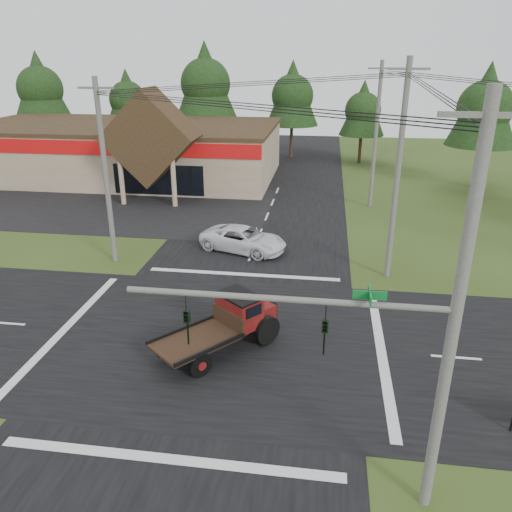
# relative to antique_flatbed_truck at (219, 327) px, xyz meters

# --- Properties ---
(ground) EXTENTS (120.00, 120.00, 0.00)m
(ground) POSITION_rel_antique_flatbed_truck_xyz_m (-0.30, 0.85, -1.15)
(ground) COLOR #304318
(ground) RESTS_ON ground
(road_ns) EXTENTS (12.00, 120.00, 0.02)m
(road_ns) POSITION_rel_antique_flatbed_truck_xyz_m (-0.30, 0.85, -1.14)
(road_ns) COLOR black
(road_ns) RESTS_ON ground
(road_ew) EXTENTS (120.00, 12.00, 0.02)m
(road_ew) POSITION_rel_antique_flatbed_truck_xyz_m (-0.30, 0.85, -1.14)
(road_ew) COLOR black
(road_ew) RESTS_ON ground
(parking_apron) EXTENTS (28.00, 14.00, 0.02)m
(parking_apron) POSITION_rel_antique_flatbed_truck_xyz_m (-14.30, 19.85, -1.14)
(parking_apron) COLOR black
(parking_apron) RESTS_ON ground
(cvs_building) EXTENTS (30.40, 18.20, 9.19)m
(cvs_building) POSITION_rel_antique_flatbed_truck_xyz_m (-16.00, 30.42, 1.62)
(cvs_building) COLOR #9F846C
(cvs_building) RESTS_ON ground
(traffic_signal_mast) EXTENTS (8.12, 0.24, 7.00)m
(traffic_signal_mast) POSITION_rel_antique_flatbed_truck_xyz_m (5.52, -6.65, 3.27)
(traffic_signal_mast) COLOR #595651
(traffic_signal_mast) RESTS_ON ground
(utility_pole_nr) EXTENTS (2.00, 0.30, 11.00)m
(utility_pole_nr) POSITION_rel_antique_flatbed_truck_xyz_m (7.20, -6.65, 4.48)
(utility_pole_nr) COLOR #595651
(utility_pole_nr) RESTS_ON ground
(utility_pole_nw) EXTENTS (2.00, 0.30, 10.50)m
(utility_pole_nw) POSITION_rel_antique_flatbed_truck_xyz_m (-8.30, 8.85, 4.23)
(utility_pole_nw) COLOR #595651
(utility_pole_nw) RESTS_ON ground
(utility_pole_ne) EXTENTS (2.00, 0.30, 11.50)m
(utility_pole_ne) POSITION_rel_antique_flatbed_truck_xyz_m (7.70, 8.85, 4.73)
(utility_pole_ne) COLOR #595651
(utility_pole_ne) RESTS_ON ground
(utility_pole_n) EXTENTS (2.00, 0.30, 11.20)m
(utility_pole_n) POSITION_rel_antique_flatbed_truck_xyz_m (7.70, 22.85, 4.58)
(utility_pole_n) COLOR #595651
(utility_pole_n) RESTS_ON ground
(tree_row_a) EXTENTS (6.72, 6.72, 12.12)m
(tree_row_a) POSITION_rel_antique_flatbed_truck_xyz_m (-30.30, 40.85, 6.89)
(tree_row_a) COLOR #332316
(tree_row_a) RESTS_ON ground
(tree_row_b) EXTENTS (5.60, 5.60, 10.10)m
(tree_row_b) POSITION_rel_antique_flatbed_truck_xyz_m (-20.30, 42.85, 5.55)
(tree_row_b) COLOR #332316
(tree_row_b) RESTS_ON ground
(tree_row_c) EXTENTS (7.28, 7.28, 13.13)m
(tree_row_c) POSITION_rel_antique_flatbed_truck_xyz_m (-10.30, 41.85, 7.57)
(tree_row_c) COLOR #332316
(tree_row_c) RESTS_ON ground
(tree_row_d) EXTENTS (6.16, 6.16, 11.11)m
(tree_row_d) POSITION_rel_antique_flatbed_truck_xyz_m (-0.30, 42.85, 6.22)
(tree_row_d) COLOR #332316
(tree_row_d) RESTS_ON ground
(tree_row_e) EXTENTS (5.04, 5.04, 9.09)m
(tree_row_e) POSITION_rel_antique_flatbed_truck_xyz_m (7.70, 40.85, 4.88)
(tree_row_e) COLOR #332316
(tree_row_e) RESTS_ON ground
(tree_side_ne) EXTENTS (6.16, 6.16, 11.11)m
(tree_side_ne) POSITION_rel_antique_flatbed_truck_xyz_m (17.70, 30.85, 6.22)
(tree_side_ne) COLOR #332316
(tree_side_ne) RESTS_ON ground
(antique_flatbed_truck) EXTENTS (5.19, 5.57, 2.31)m
(antique_flatbed_truck) POSITION_rel_antique_flatbed_truck_xyz_m (0.00, 0.00, 0.00)
(antique_flatbed_truck) COLOR #510B0E
(antique_flatbed_truck) RESTS_ON ground
(white_pickup) EXTENTS (5.99, 4.16, 1.52)m
(white_pickup) POSITION_rel_antique_flatbed_truck_xyz_m (-0.90, 11.59, -0.40)
(white_pickup) COLOR white
(white_pickup) RESTS_ON ground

